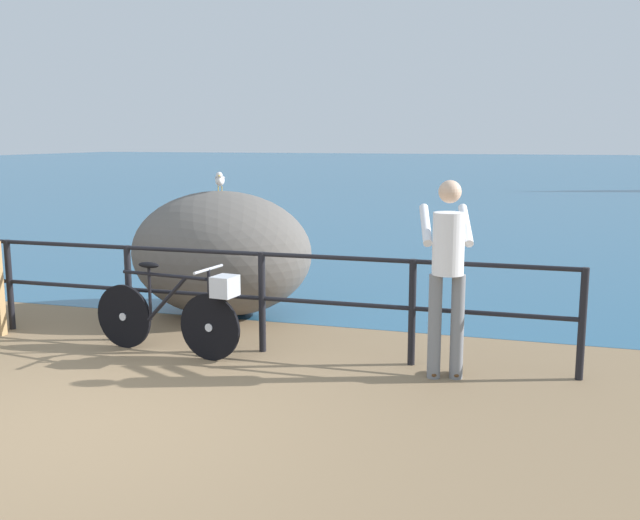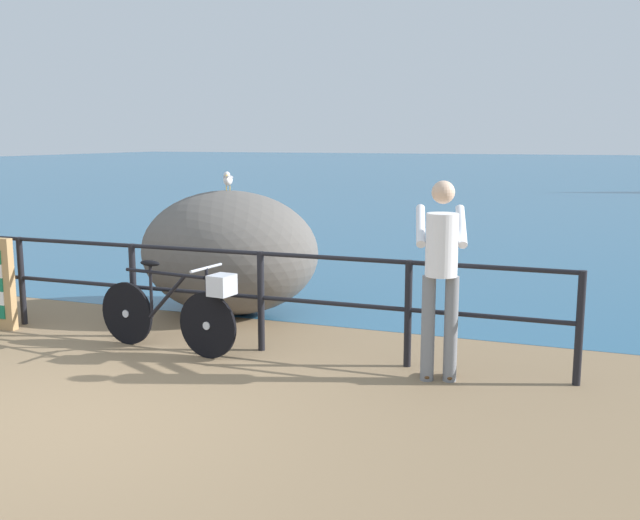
{
  "view_description": "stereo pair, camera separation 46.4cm",
  "coord_description": "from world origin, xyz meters",
  "px_view_note": "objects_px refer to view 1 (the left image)",
  "views": [
    {
      "loc": [
        3.34,
        -4.48,
        2.14
      ],
      "look_at": [
        1.25,
        2.54,
        0.9
      ],
      "focal_mm": 40.58,
      "sensor_mm": 36.0,
      "label": 1
    },
    {
      "loc": [
        3.78,
        -4.33,
        2.14
      ],
      "look_at": [
        1.25,
        2.54,
        0.9
      ],
      "focal_mm": 40.58,
      "sensor_mm": 36.0,
      "label": 2
    }
  ],
  "objects_px": {
    "person_at_railing": "(447,269)",
    "seagull": "(220,179)",
    "bicycle": "(178,310)",
    "breakwater_boulder_main": "(221,253)"
  },
  "relations": [
    {
      "from": "person_at_railing",
      "to": "breakwater_boulder_main",
      "type": "distance_m",
      "value": 3.34
    },
    {
      "from": "person_at_railing",
      "to": "seagull",
      "type": "xyz_separation_m",
      "value": [
        -2.91,
        1.62,
        0.66
      ]
    },
    {
      "from": "seagull",
      "to": "bicycle",
      "type": "bearing_deg",
      "value": -12.42
    },
    {
      "from": "bicycle",
      "to": "person_at_railing",
      "type": "relative_size",
      "value": 0.95
    },
    {
      "from": "bicycle",
      "to": "breakwater_boulder_main",
      "type": "relative_size",
      "value": 0.76
    },
    {
      "from": "bicycle",
      "to": "person_at_railing",
      "type": "distance_m",
      "value": 2.67
    },
    {
      "from": "person_at_railing",
      "to": "seagull",
      "type": "distance_m",
      "value": 3.39
    },
    {
      "from": "person_at_railing",
      "to": "seagull",
      "type": "height_order",
      "value": "person_at_railing"
    },
    {
      "from": "bicycle",
      "to": "seagull",
      "type": "relative_size",
      "value": 5.01
    },
    {
      "from": "person_at_railing",
      "to": "seagull",
      "type": "bearing_deg",
      "value": 47.28
    }
  ]
}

